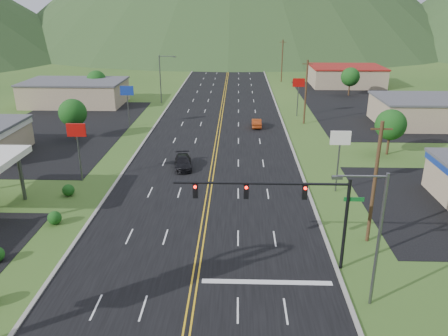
{
  "coord_description": "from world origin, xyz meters",
  "views": [
    {
      "loc": [
        2.85,
        -13.49,
        18.09
      ],
      "look_at": [
        1.7,
        22.44,
        4.5
      ],
      "focal_mm": 35.0,
      "sensor_mm": 36.0,
      "label": 1
    }
  ],
  "objects_px": {
    "car_dark_mid": "(183,163)",
    "car_red_far": "(257,123)",
    "traffic_signal": "(289,201)",
    "streetlight_west": "(162,76)",
    "streetlight_east": "(374,232)"
  },
  "relations": [
    {
      "from": "traffic_signal",
      "to": "streetlight_west",
      "type": "height_order",
      "value": "streetlight_west"
    },
    {
      "from": "car_dark_mid",
      "to": "traffic_signal",
      "type": "bearing_deg",
      "value": -72.31
    },
    {
      "from": "streetlight_east",
      "to": "streetlight_west",
      "type": "distance_m",
      "value": 64.21
    },
    {
      "from": "streetlight_east",
      "to": "car_red_far",
      "type": "bearing_deg",
      "value": 97.21
    },
    {
      "from": "streetlight_east",
      "to": "car_dark_mid",
      "type": "relative_size",
      "value": 1.91
    },
    {
      "from": "streetlight_east",
      "to": "car_dark_mid",
      "type": "distance_m",
      "value": 28.62
    },
    {
      "from": "car_dark_mid",
      "to": "car_red_far",
      "type": "relative_size",
      "value": 1.15
    },
    {
      "from": "traffic_signal",
      "to": "streetlight_west",
      "type": "distance_m",
      "value": 58.88
    },
    {
      "from": "car_dark_mid",
      "to": "car_red_far",
      "type": "xyz_separation_m",
      "value": [
        9.25,
        18.3,
        -0.01
      ]
    },
    {
      "from": "traffic_signal",
      "to": "car_red_far",
      "type": "bearing_deg",
      "value": 91.01
    },
    {
      "from": "traffic_signal",
      "to": "streetlight_east",
      "type": "xyz_separation_m",
      "value": [
        4.7,
        -4.0,
        -0.15
      ]
    },
    {
      "from": "traffic_signal",
      "to": "car_dark_mid",
      "type": "bearing_deg",
      "value": 116.2
    },
    {
      "from": "car_dark_mid",
      "to": "car_red_far",
      "type": "bearing_deg",
      "value": 54.66
    },
    {
      "from": "streetlight_east",
      "to": "car_dark_mid",
      "type": "xyz_separation_m",
      "value": [
        -14.63,
        24.18,
        -4.5
      ]
    },
    {
      "from": "streetlight_east",
      "to": "car_red_far",
      "type": "height_order",
      "value": "streetlight_east"
    }
  ]
}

